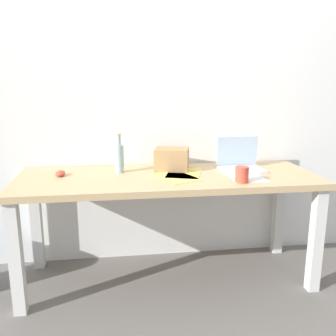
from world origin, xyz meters
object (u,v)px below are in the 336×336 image
at_px(beer_bottle, 119,158).
at_px(coffee_mug, 242,175).
at_px(laptop_right, 240,163).
at_px(cardboard_box, 172,159).
at_px(desk, 168,190).
at_px(computer_mouse, 60,173).

distance_m(beer_bottle, coffee_mug, 0.80).
xyz_separation_m(laptop_right, cardboard_box, (-0.46, 0.06, 0.03)).
bearing_deg(laptop_right, cardboard_box, 172.32).
bearing_deg(desk, beer_bottle, 157.57).
xyz_separation_m(desk, coffee_mug, (0.42, -0.22, 0.14)).
height_order(desk, cardboard_box, cardboard_box).
relative_size(beer_bottle, coffee_mug, 2.74).
bearing_deg(laptop_right, computer_mouse, -179.71).
bearing_deg(laptop_right, desk, -169.93).
bearing_deg(computer_mouse, coffee_mug, -10.42).
height_order(computer_mouse, coffee_mug, coffee_mug).
xyz_separation_m(beer_bottle, coffee_mug, (0.72, -0.34, -0.05)).
xyz_separation_m(laptop_right, computer_mouse, (-1.19, -0.01, -0.03)).
height_order(desk, laptop_right, laptop_right).
xyz_separation_m(desk, computer_mouse, (-0.68, 0.08, 0.11)).
height_order(desk, beer_bottle, beer_bottle).
bearing_deg(desk, laptop_right, 10.07).
relative_size(desk, coffee_mug, 20.23).
bearing_deg(coffee_mug, laptop_right, 73.40).
bearing_deg(beer_bottle, desk, -22.43).
bearing_deg(cardboard_box, desk, -107.15).
relative_size(beer_bottle, cardboard_box, 1.17).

